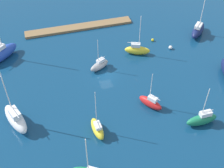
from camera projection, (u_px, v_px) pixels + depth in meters
name	position (u px, v px, depth m)	size (l,w,h in m)	color
water	(106.00, 75.00, 60.71)	(160.00, 160.00, 0.00)	navy
pier_dock	(79.00, 27.00, 73.94)	(26.69, 2.83, 0.57)	olive
sailboat_navy_mid_basin	(198.00, 30.00, 71.04)	(6.58, 6.62, 10.31)	#141E4C
sailboat_yellow_center_basin	(137.00, 50.00, 65.40)	(5.81, 3.63, 9.48)	yellow
sailboat_gray_by_breakwater	(99.00, 65.00, 61.62)	(4.85, 3.53, 7.37)	gray
sailboat_white_near_pier	(16.00, 118.00, 50.00)	(4.82, 7.66, 11.85)	white
sailboat_red_east_end	(151.00, 102.00, 53.56)	(3.92, 4.78, 7.63)	red
sailboat_blue_far_south	(2.00, 53.00, 63.86)	(7.42, 7.24, 15.13)	#2347B2
sailboat_green_lone_north	(202.00, 119.00, 50.44)	(5.63, 1.65, 8.34)	#19724C
sailboat_yellow_along_channel	(97.00, 128.00, 49.09)	(2.01, 4.80, 9.13)	yellow
mooring_buoy_white	(170.00, 47.00, 67.24)	(0.87, 0.87, 0.87)	white
mooring_buoy_yellow	(153.00, 40.00, 69.67)	(0.67, 0.67, 0.67)	yellow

